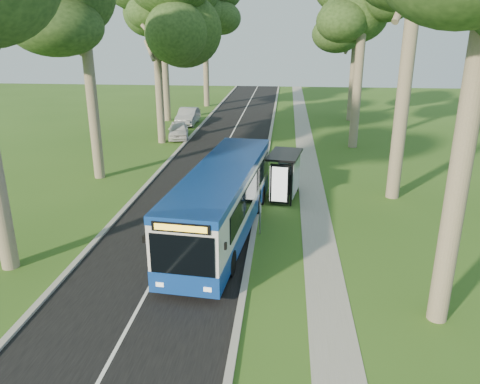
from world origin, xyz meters
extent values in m
plane|color=#30561B|center=(0.00, 0.00, 0.00)|extent=(120.00, 120.00, 0.00)
cube|color=black|center=(-3.50, 10.00, 0.01)|extent=(7.00, 100.00, 0.02)
cube|color=#9E9B93|center=(0.00, 10.00, 0.06)|extent=(0.25, 100.00, 0.12)
cube|color=#9E9B93|center=(-7.00, 10.00, 0.06)|extent=(0.25, 100.00, 0.12)
cube|color=white|center=(-3.50, 10.00, 0.02)|extent=(0.12, 100.00, 0.00)
cube|color=gray|center=(3.00, 10.00, 0.01)|extent=(1.50, 100.00, 0.02)
cube|color=white|center=(-1.40, -0.01, 1.78)|extent=(3.65, 12.22, 2.86)
cube|color=navy|center=(-1.40, -0.01, 0.75)|extent=(3.68, 12.26, 0.80)
cube|color=navy|center=(-1.40, -0.01, 3.05)|extent=(3.68, 12.26, 0.32)
cube|color=black|center=(-1.40, -6.05, 1.91)|extent=(2.25, 0.27, 1.45)
cube|color=yellow|center=(-1.40, -6.09, 2.91)|extent=(1.80, 0.19, 0.22)
cube|color=black|center=(-1.40, -5.98, 0.50)|extent=(2.41, 0.35, 0.30)
cylinder|color=black|center=(-2.53, -3.72, 0.52)|extent=(0.38, 1.07, 1.04)
cylinder|color=black|center=(-0.27, -3.72, 0.52)|extent=(0.38, 1.07, 1.04)
cylinder|color=black|center=(-2.53, 3.50, 0.52)|extent=(0.38, 1.07, 1.04)
cylinder|color=black|center=(-0.27, 3.50, 0.52)|extent=(0.38, 1.07, 1.04)
cylinder|color=gray|center=(0.30, 0.19, 1.11)|extent=(0.07, 0.07, 2.22)
cube|color=navy|center=(0.30, 0.19, 1.91)|extent=(0.09, 0.31, 0.55)
cylinder|color=yellow|center=(0.27, 0.19, 2.04)|extent=(0.05, 0.20, 0.20)
cube|color=white|center=(0.30, 0.19, 1.29)|extent=(0.09, 0.27, 0.36)
cube|color=black|center=(1.95, 4.08, 1.23)|extent=(0.11, 0.11, 2.46)
cube|color=black|center=(1.95, 6.60, 1.23)|extent=(0.11, 0.11, 2.46)
cube|color=black|center=(1.34, 5.34, 2.52)|extent=(2.08, 3.22, 0.12)
cube|color=silver|center=(2.03, 5.34, 1.33)|extent=(0.44, 2.48, 1.97)
cube|color=black|center=(1.34, 3.97, 1.23)|extent=(1.04, 0.32, 2.16)
cube|color=white|center=(1.34, 3.88, 1.23)|extent=(0.83, 0.15, 1.92)
cube|color=black|center=(1.63, 5.64, 0.44)|extent=(0.65, 1.81, 0.06)
cylinder|color=black|center=(1.68, 6.79, 0.45)|extent=(0.50, 0.50, 0.89)
cylinder|color=black|center=(1.68, 6.79, 0.91)|extent=(0.54, 0.54, 0.05)
imported|color=silver|center=(-7.98, 19.81, 0.72)|extent=(2.50, 4.46, 1.43)
imported|color=#9EA1A5|center=(-8.40, 25.98, 0.81)|extent=(1.76, 4.95, 1.62)
cylinder|color=#7A6B56|center=(-10.50, 8.00, 5.33)|extent=(0.66, 0.66, 10.67)
cylinder|color=#7A6B56|center=(-9.00, 18.00, 4.75)|extent=(0.63, 0.63, 9.50)
ellipsoid|color=#203A16|center=(-9.00, 18.00, 9.77)|extent=(5.20, 5.20, 6.51)
cylinder|color=#7A6B56|center=(-11.00, 28.00, 6.21)|extent=(0.71, 0.71, 12.41)
cylinder|color=#7A6B56|center=(-8.50, 38.00, 5.77)|extent=(0.69, 0.69, 11.55)
ellipsoid|color=#203A16|center=(-8.50, 38.00, 11.88)|extent=(5.20, 5.20, 7.92)
cylinder|color=#7A6B56|center=(6.50, -6.00, 4.97)|extent=(0.64, 0.64, 9.94)
cylinder|color=#7A6B56|center=(7.50, 6.00, 6.44)|extent=(0.73, 0.73, 12.88)
cylinder|color=#7A6B56|center=(6.80, 18.00, 6.01)|extent=(0.70, 0.70, 12.03)
cylinder|color=#7A6B56|center=(8.00, 30.00, 4.82)|extent=(0.64, 0.64, 9.64)
ellipsoid|color=#203A16|center=(8.00, 30.00, 9.92)|extent=(5.20, 5.20, 6.61)
camera|label=1|loc=(1.32, -19.79, 9.04)|focal=35.00mm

